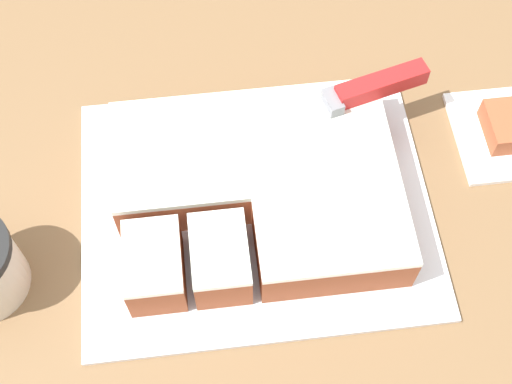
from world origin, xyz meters
name	(u,v)px	position (x,y,z in m)	size (l,w,h in m)	color
countertop	(219,334)	(0.00, 0.00, 0.46)	(1.40, 1.10, 0.92)	brown
cake_board	(256,206)	(0.06, -0.01, 0.92)	(0.39, 0.32, 0.01)	silver
cake	(260,189)	(0.07, 0.00, 0.95)	(0.31, 0.24, 0.06)	#994C2D
knife	(354,94)	(0.19, 0.08, 0.99)	(0.28, 0.10, 0.02)	silver
paper_napkin	(509,133)	(0.38, 0.06, 0.92)	(0.13, 0.13, 0.01)	white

